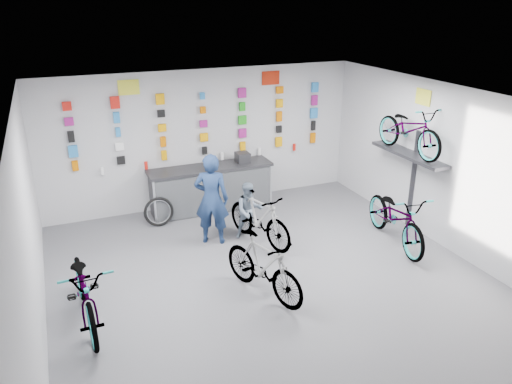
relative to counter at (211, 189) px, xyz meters
name	(u,v)px	position (x,y,z in m)	size (l,w,h in m)	color
floor	(280,290)	(0.00, -3.54, -0.49)	(8.00, 8.00, 0.00)	#4F4F53
ceiling	(284,106)	(0.00, -3.54, 2.51)	(8.00, 8.00, 0.00)	white
wall_back	(203,139)	(0.00, 0.46, 1.01)	(7.00, 7.00, 0.00)	silver
wall_front	(493,383)	(0.00, -7.54, 1.01)	(7.00, 7.00, 0.00)	silver
wall_left	(29,247)	(-3.50, -3.54, 1.01)	(8.00, 8.00, 0.00)	silver
wall_right	(462,175)	(3.50, -3.54, 1.01)	(8.00, 8.00, 0.00)	silver
counter	(211,189)	(0.00, 0.00, 0.00)	(2.70, 0.66, 1.00)	black
merch_wall	(206,125)	(0.05, 0.39, 1.34)	(5.58, 0.08, 1.57)	#D86800
wall_bracket	(409,158)	(3.33, -2.34, 0.98)	(0.39, 1.90, 2.00)	#333338
sign_left	(129,87)	(-1.50, 0.44, 2.23)	(0.42, 0.02, 0.30)	yellow
sign_right	(271,78)	(1.60, 0.44, 2.23)	(0.42, 0.02, 0.30)	#B8240D
sign_side	(423,97)	(3.48, -2.34, 2.16)	(0.02, 0.40, 0.30)	yellow
bike_left	(85,290)	(-2.91, -3.19, 0.04)	(0.70, 2.02, 1.06)	gray
bike_center	(263,266)	(-0.29, -3.54, 0.02)	(0.48, 1.70, 1.02)	gray
bike_right	(396,217)	(2.72, -2.88, 0.06)	(0.72, 2.07, 1.09)	gray
bike_service	(259,218)	(0.35, -1.86, 0.03)	(0.49, 1.72, 1.03)	gray
bike_wall	(410,129)	(3.25, -2.34, 1.57)	(0.63, 1.80, 0.95)	gray
clerk	(212,199)	(-0.46, -1.49, 0.40)	(0.64, 0.42, 1.77)	navy
customer	(249,210)	(0.27, -1.57, 0.08)	(0.55, 0.43, 1.12)	slate
spare_wheel	(159,212)	(-1.25, -0.37, -0.18)	(0.61, 0.17, 0.62)	black
register	(243,157)	(0.75, 0.01, 0.62)	(0.28, 0.30, 0.22)	black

